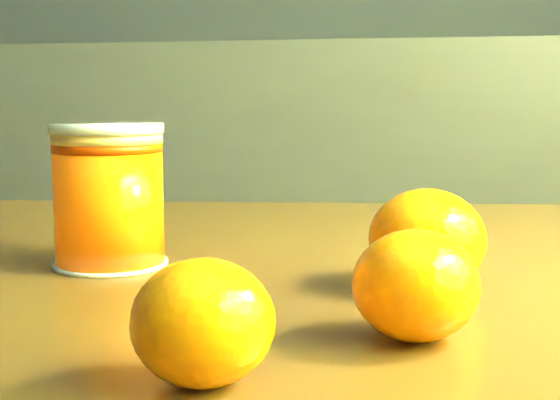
# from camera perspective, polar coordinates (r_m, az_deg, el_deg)

# --- Properties ---
(kitchen_counter) EXTENTS (3.15, 0.60, 0.90)m
(kitchen_counter) POSITION_cam_1_polar(r_m,az_deg,el_deg) (2.02, -15.00, -2.45)
(kitchen_counter) COLOR #4D4D52
(kitchen_counter) RESTS_ON ground
(juice_glass) EXTENTS (0.07, 0.07, 0.09)m
(juice_glass) POSITION_cam_1_polar(r_m,az_deg,el_deg) (0.52, -12.41, 0.28)
(juice_glass) COLOR #FF5E05
(juice_glass) RESTS_ON table
(orange_front) EXTENTS (0.07, 0.07, 0.05)m
(orange_front) POSITION_cam_1_polar(r_m,az_deg,el_deg) (0.37, 9.87, -6.16)
(orange_front) COLOR orange
(orange_front) RESTS_ON table
(orange_back) EXTENTS (0.08, 0.08, 0.06)m
(orange_back) POSITION_cam_1_polar(r_m,az_deg,el_deg) (0.46, 10.68, -2.88)
(orange_back) COLOR orange
(orange_back) RESTS_ON table
(orange_extra) EXTENTS (0.07, 0.07, 0.05)m
(orange_extra) POSITION_cam_1_polar(r_m,az_deg,el_deg) (0.31, -5.65, -8.89)
(orange_extra) COLOR orange
(orange_extra) RESTS_ON table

